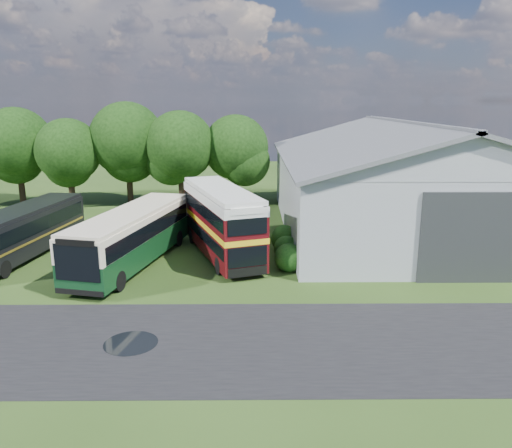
{
  "coord_description": "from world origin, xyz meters",
  "views": [
    {
      "loc": [
        3.44,
        -21.59,
        9.62
      ],
      "look_at": [
        3.71,
        8.0,
        2.3
      ],
      "focal_mm": 35.0,
      "sensor_mm": 36.0,
      "label": 1
    }
  ],
  "objects_px": {
    "storage_shed": "(403,175)",
    "bus_maroon_double": "(221,222)",
    "bus_green_single": "(132,236)",
    "bus_dark_single": "(24,231)"
  },
  "relations": [
    {
      "from": "bus_dark_single",
      "to": "storage_shed",
      "type": "bearing_deg",
      "value": 23.26
    },
    {
      "from": "storage_shed",
      "to": "bus_maroon_double",
      "type": "xyz_separation_m",
      "value": [
        -13.46,
        -7.04,
        -1.98
      ]
    },
    {
      "from": "bus_green_single",
      "to": "bus_maroon_double",
      "type": "distance_m",
      "value": 5.54
    },
    {
      "from": "storage_shed",
      "to": "bus_green_single",
      "type": "bearing_deg",
      "value": -154.87
    },
    {
      "from": "storage_shed",
      "to": "bus_green_single",
      "type": "relative_size",
      "value": 2.02
    },
    {
      "from": "bus_maroon_double",
      "to": "bus_green_single",
      "type": "bearing_deg",
      "value": 178.97
    },
    {
      "from": "bus_green_single",
      "to": "bus_maroon_double",
      "type": "relative_size",
      "value": 1.17
    },
    {
      "from": "bus_green_single",
      "to": "bus_dark_single",
      "type": "bearing_deg",
      "value": 179.54
    },
    {
      "from": "bus_maroon_double",
      "to": "bus_dark_single",
      "type": "distance_m",
      "value": 12.49
    },
    {
      "from": "storage_shed",
      "to": "bus_maroon_double",
      "type": "relative_size",
      "value": 2.36
    }
  ]
}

